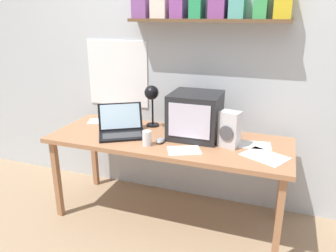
% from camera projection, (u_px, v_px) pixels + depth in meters
% --- Properties ---
extents(ground_plane, '(12.00, 12.00, 0.00)m').
position_uv_depth(ground_plane, '(168.00, 216.00, 2.76)').
color(ground_plane, '#9D8161').
extents(back_wall, '(5.60, 0.24, 2.60)m').
position_uv_depth(back_wall, '(187.00, 53.00, 2.73)').
color(back_wall, silver).
rests_on(back_wall, ground_plane).
extents(corner_desk, '(1.86, 0.69, 0.71)m').
position_uv_depth(corner_desk, '(168.00, 145.00, 2.55)').
color(corner_desk, '#A66F4A').
rests_on(corner_desk, ground_plane).
extents(crt_monitor, '(0.38, 0.37, 0.35)m').
position_uv_depth(crt_monitor, '(195.00, 115.00, 2.51)').
color(crt_monitor, '#232326').
rests_on(crt_monitor, corner_desk).
extents(laptop, '(0.47, 0.46, 0.22)m').
position_uv_depth(laptop, '(121.00, 127.00, 2.61)').
color(laptop, black).
rests_on(laptop, corner_desk).
extents(desk_lamp, '(0.13, 0.18, 0.37)m').
position_uv_depth(desk_lamp, '(152.00, 96.00, 2.67)').
color(desk_lamp, black).
rests_on(desk_lamp, corner_desk).
extents(juice_glass, '(0.07, 0.07, 0.11)m').
position_uv_depth(juice_glass, '(147.00, 139.00, 2.38)').
color(juice_glass, white).
rests_on(juice_glass, corner_desk).
extents(space_heater, '(0.16, 0.14, 0.26)m').
position_uv_depth(space_heater, '(230.00, 129.00, 2.34)').
color(space_heater, silver).
rests_on(space_heater, corner_desk).
extents(computer_mouse, '(0.06, 0.11, 0.03)m').
position_uv_depth(computer_mouse, '(160.00, 140.00, 2.45)').
color(computer_mouse, gray).
rests_on(computer_mouse, corner_desk).
extents(loose_paper_near_monitor, '(0.25, 0.19, 0.00)m').
position_uv_depth(loose_paper_near_monitor, '(254.00, 145.00, 2.40)').
color(loose_paper_near_monitor, white).
rests_on(loose_paper_near_monitor, corner_desk).
extents(printed_handout, '(0.35, 0.31, 0.00)m').
position_uv_depth(printed_handout, '(265.00, 156.00, 2.21)').
color(printed_handout, silver).
rests_on(printed_handout, corner_desk).
extents(loose_paper_near_laptop, '(0.30, 0.23, 0.00)m').
position_uv_depth(loose_paper_near_laptop, '(103.00, 121.00, 2.93)').
color(loose_paper_near_laptop, white).
rests_on(loose_paper_near_laptop, corner_desk).
extents(open_notebook, '(0.28, 0.25, 0.00)m').
position_uv_depth(open_notebook, '(184.00, 150.00, 2.30)').
color(open_notebook, silver).
rests_on(open_notebook, corner_desk).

